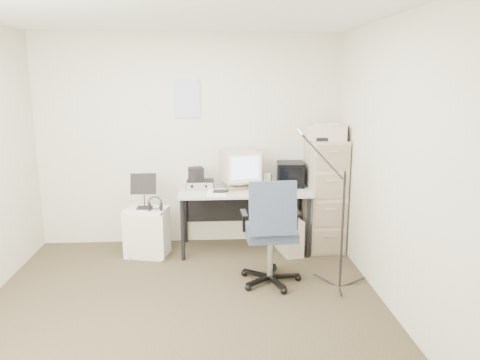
{
  "coord_description": "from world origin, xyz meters",
  "views": [
    {
      "loc": [
        0.26,
        -3.78,
        1.99
      ],
      "look_at": [
        0.55,
        0.95,
        0.95
      ],
      "focal_mm": 35.0,
      "sensor_mm": 36.0,
      "label": 1
    }
  ],
  "objects": [
    {
      "name": "filing_cabinet",
      "position": [
        1.58,
        1.48,
        0.65
      ],
      "size": [
        0.4,
        0.6,
        1.3
      ],
      "primitive_type": "cube",
      "color": "#A49B86",
      "rests_on": "floor"
    },
    {
      "name": "wall_right",
      "position": [
        1.8,
        0.0,
        1.25
      ],
      "size": [
        0.02,
        3.6,
        2.5
      ],
      "primitive_type": "cube",
      "color": "beige",
      "rests_on": "ground"
    },
    {
      "name": "headphones",
      "position": [
        -0.37,
        1.25,
        0.6
      ],
      "size": [
        0.22,
        0.22,
        0.03
      ],
      "primitive_type": "torus",
      "rotation": [
        0.0,
        0.0,
        -0.34
      ],
      "color": "black",
      "rests_on": "side_cart"
    },
    {
      "name": "printer",
      "position": [
        1.58,
        1.43,
        1.38
      ],
      "size": [
        0.5,
        0.41,
        0.17
      ],
      "primitive_type": "cube",
      "rotation": [
        0.0,
        0.0,
        -0.3
      ],
      "color": "tan",
      "rests_on": "filing_cabinet"
    },
    {
      "name": "side_cart",
      "position": [
        -0.49,
        1.33,
        0.28
      ],
      "size": [
        0.51,
        0.45,
        0.55
      ],
      "primitive_type": "cube",
      "rotation": [
        0.0,
        0.0,
        -0.23
      ],
      "color": "white",
      "rests_on": "floor"
    },
    {
      "name": "mouse",
      "position": [
        0.96,
        1.3,
        0.75
      ],
      "size": [
        0.11,
        0.13,
        0.03
      ],
      "primitive_type": "cube",
      "rotation": [
        0.0,
        0.0,
        0.4
      ],
      "color": "black",
      "rests_on": "desk"
    },
    {
      "name": "wall_back",
      "position": [
        0.0,
        1.8,
        1.25
      ],
      "size": [
        3.6,
        0.02,
        2.5
      ],
      "primitive_type": "cube",
      "color": "beige",
      "rests_on": "ground"
    },
    {
      "name": "desk",
      "position": [
        0.63,
        1.45,
        0.36
      ],
      "size": [
        1.5,
        0.7,
        0.73
      ],
      "primitive_type": "cube",
      "color": "#BCBCBC",
      "rests_on": "floor"
    },
    {
      "name": "wall_front",
      "position": [
        0.0,
        -1.8,
        1.25
      ],
      "size": [
        3.6,
        0.02,
        2.5
      ],
      "primitive_type": "cube",
      "color": "beige",
      "rests_on": "ground"
    },
    {
      "name": "radio_speaker",
      "position": [
        0.08,
        1.53,
        0.9
      ],
      "size": [
        0.19,
        0.18,
        0.16
      ],
      "primitive_type": "cube",
      "rotation": [
        0.0,
        0.0,
        0.24
      ],
      "color": "black",
      "rests_on": "radio_receiver"
    },
    {
      "name": "radio_receiver",
      "position": [
        0.12,
        1.55,
        0.77
      ],
      "size": [
        0.32,
        0.23,
        0.09
      ],
      "primitive_type": "cube",
      "rotation": [
        0.0,
        0.0,
        -0.02
      ],
      "color": "black",
      "rests_on": "desk"
    },
    {
      "name": "crt_tv",
      "position": [
        1.19,
        1.6,
        0.87
      ],
      "size": [
        0.34,
        0.36,
        0.28
      ],
      "primitive_type": "cube",
      "rotation": [
        0.0,
        0.0,
        -0.1
      ],
      "color": "black",
      "rests_on": "desk"
    },
    {
      "name": "floor",
      "position": [
        0.0,
        0.0,
        -0.01
      ],
      "size": [
        3.6,
        3.6,
        0.01
      ],
      "primitive_type": "cube",
      "color": "#2F2415",
      "rests_on": "ground"
    },
    {
      "name": "crt_monitor",
      "position": [
        0.58,
        1.53,
        0.95
      ],
      "size": [
        0.48,
        0.5,
        0.45
      ],
      "primitive_type": "cube",
      "rotation": [
        0.0,
        0.0,
        0.21
      ],
      "color": "tan",
      "rests_on": "desk"
    },
    {
      "name": "desk_speaker",
      "position": [
        0.92,
        1.58,
        0.81
      ],
      "size": [
        0.1,
        0.1,
        0.15
      ],
      "primitive_type": "cube",
      "rotation": [
        0.0,
        0.0,
        -0.34
      ],
      "color": "beige",
      "rests_on": "desk"
    },
    {
      "name": "ceiling",
      "position": [
        0.0,
        0.0,
        2.5
      ],
      "size": [
        3.6,
        3.6,
        0.01
      ],
      "primitive_type": "cube",
      "color": "white",
      "rests_on": "ground"
    },
    {
      "name": "papers",
      "position": [
        0.32,
        1.27,
        0.74
      ],
      "size": [
        0.23,
        0.3,
        0.02
      ],
      "primitive_type": "cube",
      "rotation": [
        0.0,
        0.0,
        -0.08
      ],
      "color": "white",
      "rests_on": "desk"
    },
    {
      "name": "pc_tower",
      "position": [
        1.14,
        1.32,
        0.21
      ],
      "size": [
        0.28,
        0.48,
        0.42
      ],
      "primitive_type": "cube",
      "rotation": [
        0.0,
        0.0,
        0.19
      ],
      "color": "tan",
      "rests_on": "floor"
    },
    {
      "name": "music_stand",
      "position": [
        -0.5,
        1.34,
        0.76
      ],
      "size": [
        0.31,
        0.22,
        0.41
      ],
      "primitive_type": "cube",
      "rotation": [
        0.0,
        0.0,
        -0.28
      ],
      "color": "black",
      "rests_on": "side_cart"
    },
    {
      "name": "keyboard",
      "position": [
        0.56,
        1.3,
        0.74
      ],
      "size": [
        0.43,
        0.29,
        0.02
      ],
      "primitive_type": "cube",
      "rotation": [
        0.0,
        0.0,
        0.4
      ],
      "color": "tan",
      "rests_on": "desk"
    },
    {
      "name": "mic_stand",
      "position": [
        1.49,
        0.37,
        0.75
      ],
      "size": [
        0.03,
        0.03,
        1.5
      ],
      "primitive_type": "cylinder",
      "rotation": [
        0.0,
        0.0,
        2.07
      ],
      "color": "black",
      "rests_on": "floor"
    },
    {
      "name": "office_chair",
      "position": [
        0.82,
        0.52,
        0.54
      ],
      "size": [
        0.65,
        0.65,
        1.08
      ],
      "primitive_type": "cube",
      "rotation": [
        0.0,
        0.0,
        0.04
      ],
      "color": "#3C465C",
      "rests_on": "floor"
    },
    {
      "name": "wall_calendar",
      "position": [
        -0.02,
        1.79,
        1.75
      ],
      "size": [
        0.3,
        0.02,
        0.44
      ],
      "primitive_type": "cube",
      "color": "white",
      "rests_on": "wall_back"
    }
  ]
}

